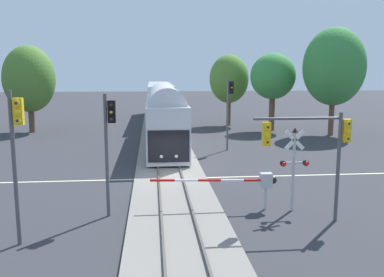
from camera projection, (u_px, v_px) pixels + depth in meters
name	position (u px, v px, depth m)	size (l,w,h in m)	color
ground_plane	(170.00, 179.00, 25.86)	(220.00, 220.00, 0.00)	#333338
road_centre_stripe	(170.00, 178.00, 25.86)	(44.00, 0.20, 0.01)	beige
railway_track	(170.00, 177.00, 25.84)	(4.40, 80.00, 0.32)	gray
commuter_train	(162.00, 106.00, 45.14)	(3.04, 39.21, 5.16)	silver
crossing_gate_near	(252.00, 181.00, 19.86)	(6.08, 0.40, 1.80)	#B7B7BC
crossing_signal_mast	(294.00, 161.00, 19.53)	(1.36, 0.44, 4.02)	#B2B2B7
traffic_signal_near_left	(16.00, 143.00, 15.42)	(0.53, 0.38, 5.96)	#4C4C51
traffic_signal_far_side	(229.00, 102.00, 34.39)	(0.53, 0.38, 6.06)	#4C4C51
traffic_signal_median	(109.00, 135.00, 18.60)	(0.53, 0.38, 5.64)	#4C4C51
traffic_signal_near_right	(315.00, 141.00, 17.88)	(4.29, 0.38, 4.88)	#4C4C51
pine_left_background	(29.00, 79.00, 44.29)	(5.45, 5.45, 9.29)	brown
maple_right_background	(334.00, 67.00, 42.15)	(6.24, 6.24, 10.99)	brown
oak_far_right	(273.00, 77.00, 45.66)	(4.94, 4.94, 8.54)	brown
elm_centre_background	(229.00, 79.00, 50.04)	(4.71, 4.71, 8.54)	brown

